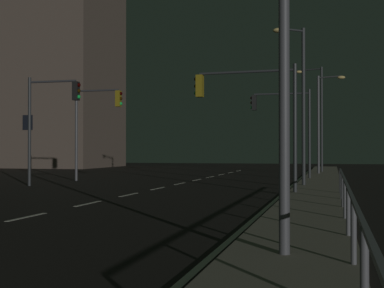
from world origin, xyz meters
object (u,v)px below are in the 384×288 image
(traffic_light_far_left, at_px, (284,116))
(street_lamp_across_street, at_px, (299,91))
(traffic_light_far_center, at_px, (95,115))
(traffic_light_near_left, at_px, (249,102))
(traffic_light_mid_right, at_px, (50,110))
(street_lamp_median, at_px, (323,114))
(street_lamp_corner, at_px, (318,109))
(street_lamp_mid_block, at_px, (289,15))
(building_distant, at_px, (11,36))

(traffic_light_far_left, distance_m, street_lamp_across_street, 7.52)
(traffic_light_far_left, height_order, traffic_light_far_center, traffic_light_far_center)
(traffic_light_far_left, distance_m, traffic_light_far_center, 11.66)
(traffic_light_near_left, bearing_deg, traffic_light_mid_right, 165.38)
(street_lamp_median, height_order, street_lamp_across_street, street_lamp_across_street)
(traffic_light_far_center, bearing_deg, street_lamp_across_street, -14.91)
(street_lamp_across_street, bearing_deg, street_lamp_corner, 88.62)
(street_lamp_mid_block, height_order, building_distant, building_distant)
(traffic_light_near_left, height_order, traffic_light_far_center, traffic_light_far_center)
(building_distant, bearing_deg, traffic_light_far_center, -49.65)
(street_lamp_corner, relative_size, street_lamp_median, 1.17)
(traffic_light_mid_right, distance_m, street_lamp_mid_block, 21.23)
(street_lamp_corner, height_order, building_distant, building_distant)
(street_lamp_mid_block, relative_size, building_distant, 0.22)
(street_lamp_mid_block, bearing_deg, street_lamp_corner, 90.66)
(traffic_light_near_left, xyz_separation_m, street_lamp_across_street, (1.81, 4.65, 0.88))
(street_lamp_corner, distance_m, street_lamp_median, 4.04)
(traffic_light_far_center, bearing_deg, street_lamp_median, 40.26)
(street_lamp_corner, xyz_separation_m, building_distant, (-34.22, 10.19, 9.68))
(traffic_light_mid_right, bearing_deg, street_lamp_across_street, 8.48)
(traffic_light_far_left, relative_size, building_distant, 0.19)
(street_lamp_median, xyz_separation_m, street_lamp_across_street, (-0.89, -14.43, 0.25))
(traffic_light_far_center, height_order, street_lamp_across_street, street_lamp_across_street)
(traffic_light_far_left, xyz_separation_m, street_lamp_median, (2.26, 7.07, 0.50))
(street_lamp_across_street, distance_m, building_distant, 45.37)
(traffic_light_far_left, relative_size, street_lamp_median, 0.76)
(traffic_light_near_left, height_order, street_lamp_mid_block, street_lamp_mid_block)
(traffic_light_far_center, bearing_deg, building_distant, 130.35)
(traffic_light_far_left, bearing_deg, traffic_light_mid_right, -140.34)
(traffic_light_mid_right, distance_m, traffic_light_near_left, 11.04)
(traffic_light_near_left, distance_m, traffic_light_far_center, 13.13)
(traffic_light_mid_right, bearing_deg, traffic_light_near_left, -14.62)
(traffic_light_near_left, relative_size, street_lamp_across_street, 0.68)
(traffic_light_far_left, relative_size, street_lamp_corner, 0.65)
(traffic_light_mid_right, xyz_separation_m, street_lamp_mid_block, (13.36, -16.50, 0.26))
(building_distant, bearing_deg, traffic_light_far_left, -33.20)
(traffic_light_far_center, bearing_deg, street_lamp_mid_block, -58.70)
(traffic_light_mid_right, bearing_deg, street_lamp_corner, 57.43)
(traffic_light_far_left, xyz_separation_m, traffic_light_mid_right, (-11.12, -9.22, -0.10))
(traffic_light_near_left, height_order, street_lamp_median, street_lamp_median)
(traffic_light_near_left, bearing_deg, street_lamp_corner, 84.41)
(street_lamp_mid_block, bearing_deg, traffic_light_mid_right, 129.00)
(traffic_light_far_left, relative_size, traffic_light_mid_right, 0.98)
(street_lamp_corner, bearing_deg, traffic_light_mid_right, -122.57)
(traffic_light_near_left, distance_m, building_distant, 47.39)
(traffic_light_far_center, relative_size, street_lamp_median, 0.79)
(street_lamp_mid_block, relative_size, street_lamp_across_street, 0.85)
(traffic_light_far_left, height_order, street_lamp_corner, street_lamp_corner)
(street_lamp_median, distance_m, street_lamp_mid_block, 32.79)
(street_lamp_corner, height_order, street_lamp_mid_block, street_lamp_corner)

